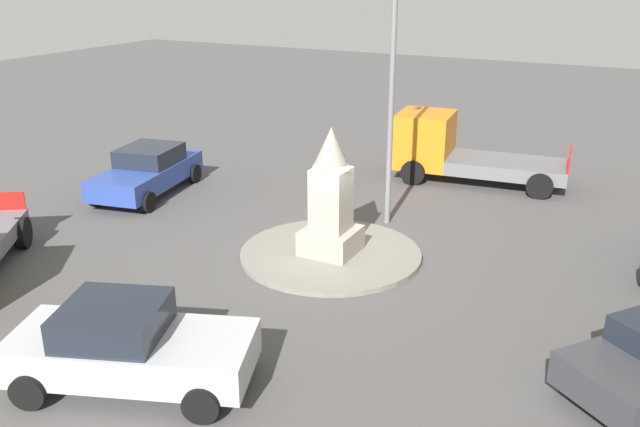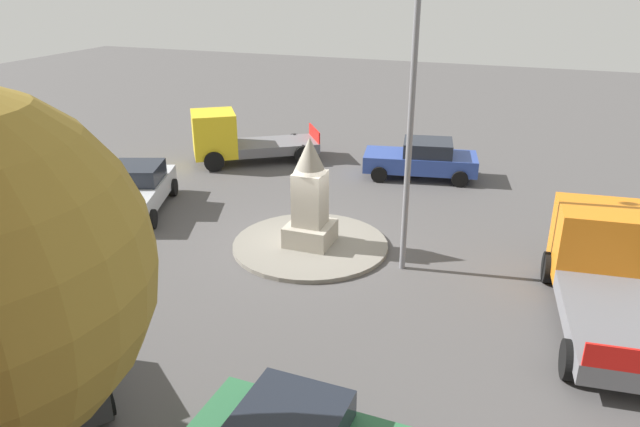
% 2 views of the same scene
% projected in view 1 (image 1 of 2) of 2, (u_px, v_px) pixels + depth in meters
% --- Properties ---
extents(ground_plane, '(80.00, 80.00, 0.00)m').
position_uv_depth(ground_plane, '(331.00, 256.00, 17.50)').
color(ground_plane, '#4F4C4C').
extents(traffic_island, '(4.70, 4.70, 0.13)m').
position_uv_depth(traffic_island, '(331.00, 254.00, 17.47)').
color(traffic_island, gray).
rests_on(traffic_island, ground).
extents(monument, '(1.34, 1.34, 3.29)m').
position_uv_depth(monument, '(331.00, 199.00, 16.95)').
color(monument, '#9E9687').
rests_on(monument, traffic_island).
extents(streetlamp, '(3.67, 0.28, 8.23)m').
position_uv_depth(streetlamp, '(393.00, 50.00, 18.04)').
color(streetlamp, slate).
rests_on(streetlamp, ground).
extents(car_silver_near_island, '(3.18, 4.66, 1.58)m').
position_uv_depth(car_silver_near_island, '(128.00, 345.00, 11.92)').
color(car_silver_near_island, '#B7BABF').
rests_on(car_silver_near_island, ground).
extents(car_blue_waiting, '(4.71, 2.70, 1.53)m').
position_uv_depth(car_blue_waiting, '(148.00, 171.00, 22.05)').
color(car_blue_waiting, '#2D479E').
rests_on(car_blue_waiting, ground).
extents(truck_orange_passing, '(2.89, 5.99, 2.29)m').
position_uv_depth(truck_orange_passing, '(455.00, 150.00, 23.36)').
color(truck_orange_passing, orange).
rests_on(truck_orange_passing, ground).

